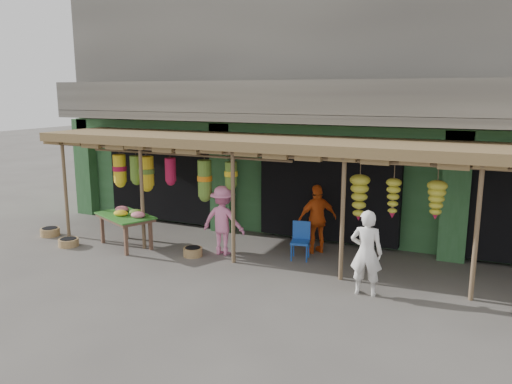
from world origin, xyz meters
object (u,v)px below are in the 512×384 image
at_px(person_vendor, 317,219).
at_px(person_shopper, 223,220).
at_px(flower_table, 126,217).
at_px(blue_chair, 301,238).
at_px(person_front, 366,253).

height_order(person_vendor, person_shopper, person_vendor).
relative_size(person_vendor, person_shopper, 1.01).
relative_size(flower_table, person_shopper, 1.10).
xyz_separation_m(blue_chair, person_vendor, (0.21, 0.57, 0.35)).
relative_size(blue_chair, person_front, 0.52).
bearing_deg(flower_table, person_vendor, 43.02).
relative_size(flower_table, person_front, 1.10).
height_order(blue_chair, person_front, person_front).
bearing_deg(blue_chair, person_shopper, -176.95).
xyz_separation_m(flower_table, person_front, (6.12, -0.53, 0.06)).
bearing_deg(person_front, blue_chair, -43.35).
distance_m(person_vendor, person_shopper, 2.25).
height_order(flower_table, person_shopper, person_shopper).
bearing_deg(person_front, flower_table, -9.56).
bearing_deg(person_vendor, person_front, 86.65).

